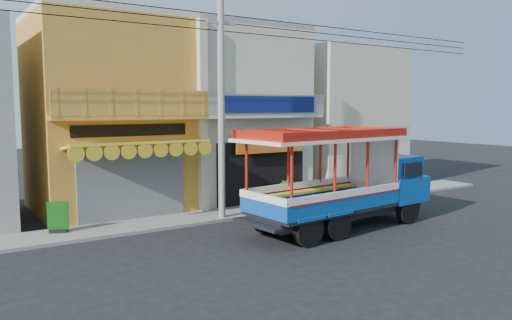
{
  "coord_description": "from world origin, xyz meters",
  "views": [
    {
      "loc": [
        -10.41,
        -13.54,
        4.43
      ],
      "look_at": [
        0.07,
        2.5,
        2.39
      ],
      "focal_mm": 35.0,
      "sensor_mm": 36.0,
      "label": 1
    }
  ],
  "objects_px": {
    "potted_plant_a": "(271,197)",
    "utility_pole": "(225,91)",
    "songthaew_truck": "(351,179)",
    "potted_plant_c": "(283,191)",
    "green_sign": "(58,220)",
    "potted_plant_b": "(289,196)"
  },
  "relations": [
    {
      "from": "potted_plant_a",
      "to": "utility_pole",
      "type": "bearing_deg",
      "value": 127.13
    },
    {
      "from": "utility_pole",
      "to": "songthaew_truck",
      "type": "relative_size",
      "value": 3.48
    },
    {
      "from": "utility_pole",
      "to": "potted_plant_c",
      "type": "bearing_deg",
      "value": 19.13
    },
    {
      "from": "green_sign",
      "to": "potted_plant_b",
      "type": "bearing_deg",
      "value": -4.96
    },
    {
      "from": "potted_plant_b",
      "to": "utility_pole",
      "type": "bearing_deg",
      "value": 71.19
    },
    {
      "from": "potted_plant_c",
      "to": "potted_plant_a",
      "type": "bearing_deg",
      "value": -56.38
    },
    {
      "from": "songthaew_truck",
      "to": "potted_plant_a",
      "type": "height_order",
      "value": "songthaew_truck"
    },
    {
      "from": "potted_plant_a",
      "to": "potted_plant_c",
      "type": "height_order",
      "value": "potted_plant_c"
    },
    {
      "from": "potted_plant_a",
      "to": "potted_plant_b",
      "type": "bearing_deg",
      "value": -90.11
    },
    {
      "from": "utility_pole",
      "to": "potted_plant_b",
      "type": "relative_size",
      "value": 28.84
    },
    {
      "from": "utility_pole",
      "to": "potted_plant_c",
      "type": "distance_m",
      "value": 5.95
    },
    {
      "from": "songthaew_truck",
      "to": "potted_plant_a",
      "type": "distance_m",
      "value": 4.28
    },
    {
      "from": "potted_plant_b",
      "to": "potted_plant_c",
      "type": "distance_m",
      "value": 1.19
    },
    {
      "from": "green_sign",
      "to": "potted_plant_b",
      "type": "height_order",
      "value": "green_sign"
    },
    {
      "from": "potted_plant_c",
      "to": "songthaew_truck",
      "type": "bearing_deg",
      "value": -4.17
    },
    {
      "from": "songthaew_truck",
      "to": "green_sign",
      "type": "xyz_separation_m",
      "value": [
        -9.42,
        4.51,
        -1.2
      ]
    },
    {
      "from": "potted_plant_b",
      "to": "potted_plant_c",
      "type": "height_order",
      "value": "potted_plant_c"
    },
    {
      "from": "songthaew_truck",
      "to": "potted_plant_b",
      "type": "relative_size",
      "value": 8.29
    },
    {
      "from": "green_sign",
      "to": "potted_plant_c",
      "type": "xyz_separation_m",
      "value": [
        9.82,
        0.29,
        0.05
      ]
    },
    {
      "from": "songthaew_truck",
      "to": "potted_plant_c",
      "type": "height_order",
      "value": "songthaew_truck"
    },
    {
      "from": "green_sign",
      "to": "songthaew_truck",
      "type": "bearing_deg",
      "value": -25.57
    },
    {
      "from": "utility_pole",
      "to": "green_sign",
      "type": "height_order",
      "value": "utility_pole"
    }
  ]
}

